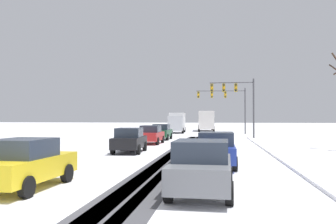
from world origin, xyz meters
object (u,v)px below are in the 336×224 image
(car_red_second, at_px, (151,135))
(bus_oncoming, at_px, (206,119))
(car_blue_fourth, at_px, (216,149))
(box_truck_delivery, at_px, (177,122))
(car_yellow_cab_fifth, at_px, (25,163))
(traffic_signal_near_right, at_px, (236,95))
(traffic_signal_far_right, at_px, (225,100))
(car_dark_green_lead, at_px, (162,132))
(car_black_third, at_px, (129,140))
(car_grey_sixth, at_px, (202,167))

(car_red_second, height_order, bus_oncoming, bus_oncoming)
(car_blue_fourth, height_order, box_truck_delivery, box_truck_delivery)
(car_yellow_cab_fifth, bearing_deg, traffic_signal_near_right, 73.91)
(traffic_signal_far_right, bearing_deg, car_dark_green_lead, -115.77)
(car_dark_green_lead, relative_size, bus_oncoming, 0.37)
(car_dark_green_lead, bearing_deg, bus_oncoming, 81.29)
(car_dark_green_lead, height_order, car_yellow_cab_fifth, same)
(traffic_signal_far_right, height_order, car_black_third, traffic_signal_far_right)
(car_blue_fourth, height_order, bus_oncoming, bus_oncoming)
(car_black_third, bearing_deg, car_dark_green_lead, 90.32)
(traffic_signal_far_right, distance_m, bus_oncoming, 11.29)
(car_yellow_cab_fifth, distance_m, bus_oncoming, 50.55)
(traffic_signal_near_right, xyz_separation_m, car_grey_sixth, (-2.41, -28.09, -3.93))
(traffic_signal_near_right, distance_m, car_black_third, 18.30)
(traffic_signal_far_right, distance_m, car_black_third, 29.01)
(car_grey_sixth, relative_size, box_truck_delivery, 0.55)
(car_dark_green_lead, xyz_separation_m, bus_oncoming, (3.78, 24.70, 1.18))
(car_black_third, distance_m, car_blue_fourth, 8.28)
(traffic_signal_near_right, height_order, car_yellow_cab_fifth, traffic_signal_near_right)
(car_blue_fourth, bearing_deg, car_yellow_cab_fifth, -135.67)
(car_yellow_cab_fifth, bearing_deg, box_truck_delivery, 89.95)
(car_dark_green_lead, relative_size, car_grey_sixth, 0.99)
(traffic_signal_far_right, bearing_deg, car_red_second, -108.59)
(car_dark_green_lead, distance_m, car_red_second, 6.06)
(traffic_signal_far_right, distance_m, car_grey_sixth, 40.11)
(car_dark_green_lead, distance_m, box_truck_delivery, 16.47)
(traffic_signal_far_right, xyz_separation_m, car_grey_sixth, (-1.49, -39.88, -4.01))
(car_yellow_cab_fifth, relative_size, car_grey_sixth, 1.00)
(traffic_signal_near_right, bearing_deg, car_black_third, -115.53)
(traffic_signal_far_right, relative_size, car_yellow_cab_fifth, 1.69)
(car_red_second, height_order, car_blue_fourth, same)
(car_red_second, height_order, car_black_third, same)
(bus_oncoming, xyz_separation_m, box_truck_delivery, (-4.06, -8.25, -0.36))
(traffic_signal_far_right, xyz_separation_m, car_black_third, (-6.78, -27.92, -4.01))
(traffic_signal_far_right, height_order, car_grey_sixth, traffic_signal_far_right)
(car_blue_fourth, distance_m, car_grey_sixth, 5.96)
(car_dark_green_lead, bearing_deg, car_blue_fourth, -73.70)
(traffic_signal_near_right, height_order, car_blue_fourth, traffic_signal_near_right)
(car_dark_green_lead, bearing_deg, car_black_third, -89.68)
(car_black_third, relative_size, car_grey_sixth, 1.01)
(car_black_third, bearing_deg, box_truck_delivery, 90.68)
(car_red_second, relative_size, box_truck_delivery, 0.55)
(traffic_signal_near_right, xyz_separation_m, car_blue_fourth, (-2.01, -22.14, -3.93))
(box_truck_delivery, bearing_deg, car_yellow_cab_fifth, -90.05)
(traffic_signal_near_right, height_order, box_truck_delivery, traffic_signal_near_right)
(car_dark_green_lead, height_order, car_blue_fourth, same)
(car_red_second, bearing_deg, traffic_signal_near_right, 47.58)
(traffic_signal_far_right, distance_m, car_red_second, 21.74)
(traffic_signal_near_right, bearing_deg, car_dark_green_lead, -162.79)
(car_dark_green_lead, bearing_deg, car_red_second, -89.60)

